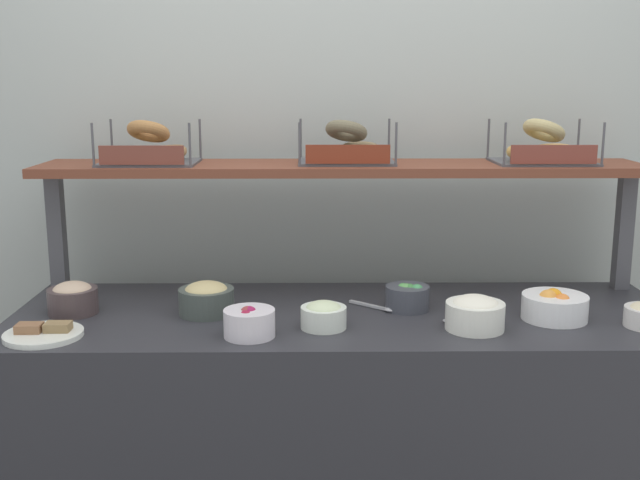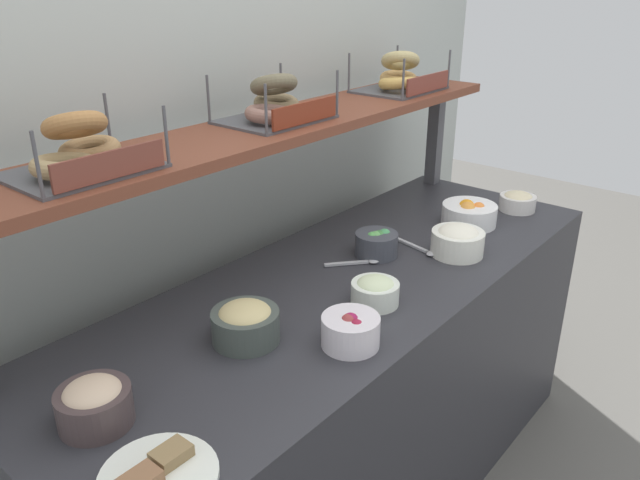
# 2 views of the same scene
# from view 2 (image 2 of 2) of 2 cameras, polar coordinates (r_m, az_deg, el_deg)

# --- Properties ---
(back_wall) EXTENTS (3.23, 0.06, 2.40)m
(back_wall) POSITION_cam_2_polar(r_m,az_deg,el_deg) (2.10, -9.60, 9.46)
(back_wall) COLOR #AEB6AF
(back_wall) RESTS_ON ground_plane
(deli_counter) EXTENTS (2.03, 0.70, 0.85)m
(deli_counter) POSITION_cam_2_polar(r_m,az_deg,el_deg) (2.10, 2.19, -13.96)
(deli_counter) COLOR #2D2D33
(deli_counter) RESTS_ON ground_plane
(shelf_riser_right) EXTENTS (0.05, 0.05, 0.40)m
(shelf_riser_right) POSITION_cam_2_polar(r_m,az_deg,el_deg) (2.69, 10.41, 9.21)
(shelf_riser_right) COLOR #4C4C51
(shelf_riser_right) RESTS_ON deli_counter
(upper_shelf) EXTENTS (1.99, 0.32, 0.03)m
(upper_shelf) POSITION_cam_2_polar(r_m,az_deg,el_deg) (1.89, -4.01, 10.17)
(upper_shelf) COLOR brown
(upper_shelf) RESTS_ON shelf_riser_left
(bowl_scallion_spread) EXTENTS (0.13, 0.13, 0.08)m
(bowl_scallion_spread) POSITION_cam_2_polar(r_m,az_deg,el_deg) (1.72, 5.02, -4.62)
(bowl_scallion_spread) COLOR white
(bowl_scallion_spread) RESTS_ON deli_counter
(bowl_beet_salad) EXTENTS (0.14, 0.14, 0.09)m
(bowl_beet_salad) POSITION_cam_2_polar(r_m,az_deg,el_deg) (1.54, 2.78, -8.17)
(bowl_beet_salad) COLOR white
(bowl_beet_salad) RESTS_ON deli_counter
(bowl_fruit_salad) EXTENTS (0.19, 0.19, 0.09)m
(bowl_fruit_salad) POSITION_cam_2_polar(r_m,az_deg,el_deg) (2.30, 13.39, 2.35)
(bowl_fruit_salad) COLOR white
(bowl_fruit_salad) RESTS_ON deli_counter
(bowl_potato_salad) EXTENTS (0.14, 0.14, 0.07)m
(bowl_potato_salad) POSITION_cam_2_polar(r_m,az_deg,el_deg) (2.50, 17.51, 3.39)
(bowl_potato_salad) COLOR silver
(bowl_potato_salad) RESTS_ON deli_counter
(bowl_cream_cheese) EXTENTS (0.17, 0.17, 0.10)m
(bowl_cream_cheese) POSITION_cam_2_polar(r_m,az_deg,el_deg) (2.05, 12.39, -0.01)
(bowl_cream_cheese) COLOR white
(bowl_cream_cheese) RESTS_ON deli_counter
(bowl_hummus) EXTENTS (0.17, 0.17, 0.10)m
(bowl_hummus) POSITION_cam_2_polar(r_m,az_deg,el_deg) (1.56, -6.79, -7.46)
(bowl_hummus) COLOR #444D47
(bowl_hummus) RESTS_ON deli_counter
(bowl_veggie_mix) EXTENTS (0.14, 0.14, 0.08)m
(bowl_veggie_mix) POSITION_cam_2_polar(r_m,az_deg,el_deg) (2.01, 5.17, -0.27)
(bowl_veggie_mix) COLOR #41444D
(bowl_veggie_mix) RESTS_ON deli_counter
(bowl_tuna_salad) EXTENTS (0.15, 0.15, 0.10)m
(bowl_tuna_salad) POSITION_cam_2_polar(r_m,az_deg,el_deg) (1.37, -19.73, -13.83)
(bowl_tuna_salad) COLOR #463838
(bowl_tuna_salad) RESTS_ON deli_counter
(serving_plate_white) EXTENTS (0.22, 0.22, 0.04)m
(serving_plate_white) POSITION_cam_2_polar(r_m,az_deg,el_deg) (1.24, -14.47, -19.94)
(serving_plate_white) COLOR white
(serving_plate_white) RESTS_ON deli_counter
(serving_spoon_near_plate) EXTENTS (0.15, 0.12, 0.01)m
(serving_spoon_near_plate) POSITION_cam_2_polar(r_m,az_deg,el_deg) (1.96, 3.86, -1.99)
(serving_spoon_near_plate) COLOR #B7B7BC
(serving_spoon_near_plate) RESTS_ON deli_counter
(serving_spoon_by_edge) EXTENTS (0.06, 0.17, 0.01)m
(serving_spoon_by_edge) POSITION_cam_2_polar(r_m,az_deg,el_deg) (2.07, 9.31, -0.86)
(serving_spoon_by_edge) COLOR #B7B7BC
(serving_spoon_by_edge) RESTS_ON deli_counter
(bagel_basket_everything) EXTENTS (0.31, 0.24, 0.15)m
(bagel_basket_everything) POSITION_cam_2_polar(r_m,az_deg,el_deg) (1.49, -21.04, 7.44)
(bagel_basket_everything) COLOR #4C4C51
(bagel_basket_everything) RESTS_ON upper_shelf
(bagel_basket_poppy) EXTENTS (0.32, 0.25, 0.15)m
(bagel_basket_poppy) POSITION_cam_2_polar(r_m,az_deg,el_deg) (1.89, -4.13, 12.14)
(bagel_basket_poppy) COLOR #4C4C51
(bagel_basket_poppy) RESTS_ON upper_shelf
(bagel_basket_sesame) EXTENTS (0.32, 0.26, 0.15)m
(bagel_basket_sesame) POSITION_cam_2_polar(r_m,az_deg,el_deg) (2.39, 7.28, 14.43)
(bagel_basket_sesame) COLOR #4C4C51
(bagel_basket_sesame) RESTS_ON upper_shelf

